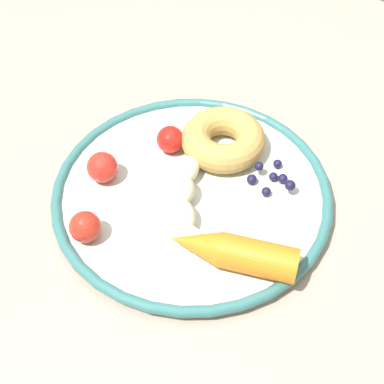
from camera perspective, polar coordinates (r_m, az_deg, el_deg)
The scene contains 9 objects.
dining_table at distance 0.75m, azimuth -2.12°, elevation -4.14°, with size 1.01×0.92×0.77m.
plate at distance 0.65m, azimuth -0.00°, elevation -0.16°, with size 0.31×0.31×0.02m.
banana at distance 0.63m, azimuth -0.41°, elevation 0.04°, with size 0.14×0.10×0.03m.
carrot_orange at distance 0.58m, azimuth 3.94°, elevation -5.85°, with size 0.08×0.13×0.04m.
donut at distance 0.68m, azimuth 3.05°, elevation 5.13°, with size 0.10×0.10×0.03m, color tan.
blueberry_pile at distance 0.66m, azimuth 7.78°, elevation 1.34°, with size 0.05×0.05×0.02m.
tomato_near at distance 0.66m, azimuth -8.70°, elevation 2.39°, with size 0.04×0.04×0.04m, color red.
tomato_mid at distance 0.61m, azimuth -10.34°, elevation -3.35°, with size 0.03×0.03×0.03m, color red.
tomato_far at distance 0.69m, azimuth -2.12°, elevation 5.12°, with size 0.03×0.03×0.03m, color red.
Camera 1 is at (-0.33, -0.30, 1.28)m, focal length 54.89 mm.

